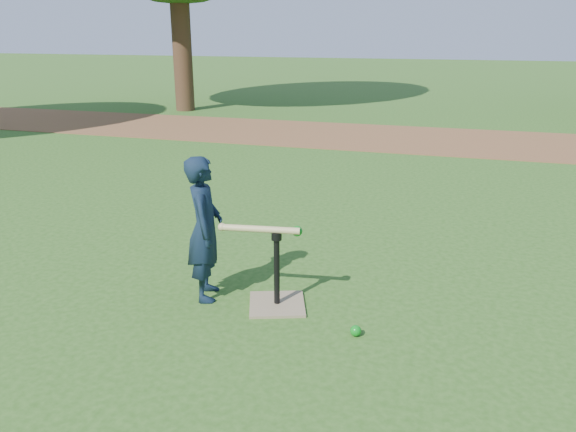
# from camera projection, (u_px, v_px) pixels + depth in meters

# --- Properties ---
(ground) EXTENTS (80.00, 80.00, 0.00)m
(ground) POSITION_uv_depth(u_px,v_px,m) (297.00, 306.00, 4.42)
(ground) COLOR #285116
(ground) RESTS_ON ground
(dirt_strip) EXTENTS (24.00, 3.00, 0.01)m
(dirt_strip) POSITION_uv_depth(u_px,v_px,m) (400.00, 138.00, 11.23)
(dirt_strip) COLOR brown
(dirt_strip) RESTS_ON ground
(child) EXTENTS (0.40, 0.49, 1.17)m
(child) POSITION_uv_depth(u_px,v_px,m) (205.00, 229.00, 4.41)
(child) COLOR black
(child) RESTS_ON ground
(wiffle_ball_ground) EXTENTS (0.08, 0.08, 0.08)m
(wiffle_ball_ground) POSITION_uv_depth(u_px,v_px,m) (356.00, 331.00, 3.98)
(wiffle_ball_ground) COLOR #0B8118
(wiffle_ball_ground) RESTS_ON ground
(batting_tee) EXTENTS (0.55, 0.55, 0.61)m
(batting_tee) POSITION_uv_depth(u_px,v_px,m) (277.00, 293.00, 4.40)
(batting_tee) COLOR #8D7959
(batting_tee) RESTS_ON ground
(swing_action) EXTENTS (0.64, 0.18, 0.08)m
(swing_action) POSITION_uv_depth(u_px,v_px,m) (264.00, 229.00, 4.25)
(swing_action) COLOR tan
(swing_action) RESTS_ON ground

